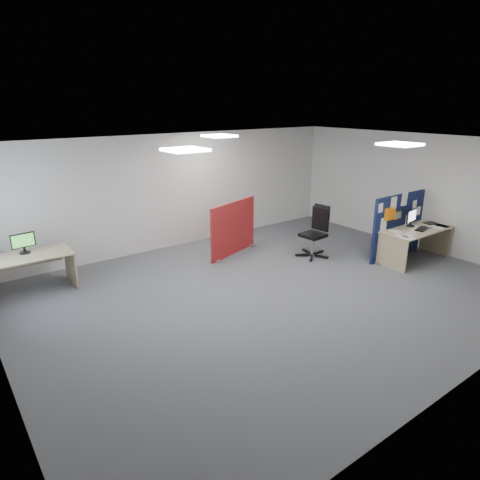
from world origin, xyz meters
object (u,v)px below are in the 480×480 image
monitor_main (411,217)px  second_desk (26,264)px  main_desk (414,236)px  office_chair (317,228)px  navy_divider (398,226)px  red_divider (233,229)px  monitor_second (23,242)px

monitor_main → second_desk: 7.98m
main_desk → office_chair: office_chair is taller
main_desk → navy_divider: bearing=108.6°
red_divider → second_desk: bearing=154.0°
navy_divider → monitor_second: 7.73m
navy_divider → monitor_main: (0.20, -0.19, 0.21)m
monitor_main → monitor_second: size_ratio=1.03×
navy_divider → second_desk: navy_divider is taller
red_divider → monitor_second: 4.33m
main_desk → red_divider: red_divider is taller
navy_divider → main_desk: bearing=-71.4°
second_desk → monitor_second: size_ratio=3.77×
second_desk → monitor_second: monitor_second is taller
navy_divider → monitor_second: bearing=156.9°
navy_divider → monitor_main: navy_divider is taller
office_chair → navy_divider: bearing=-43.9°
second_desk → monitor_second: (0.03, 0.12, 0.39)m
red_divider → office_chair: size_ratio=1.37×
navy_divider → second_desk: (-7.14, 2.91, -0.19)m
main_desk → monitor_main: size_ratio=4.01×
second_desk → monitor_main: bearing=-22.9°
red_divider → office_chair: red_divider is taller
office_chair → main_desk: bearing=-49.2°
red_divider → monitor_second: bearing=152.5°
navy_divider → red_divider: navy_divider is taller
red_divider → office_chair: 1.90m
office_chair → second_desk: bearing=158.3°
navy_divider → office_chair: (-1.39, 1.14, -0.09)m
monitor_second → office_chair: office_chair is taller
main_desk → monitor_main: (0.08, 0.16, 0.39)m
second_desk → monitor_second: bearing=74.9°
navy_divider → red_divider: size_ratio=1.12×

